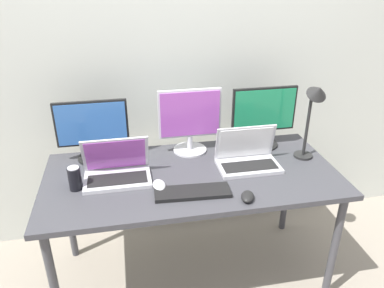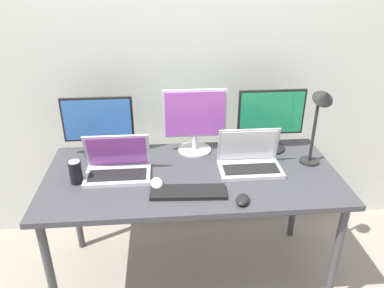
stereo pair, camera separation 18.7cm
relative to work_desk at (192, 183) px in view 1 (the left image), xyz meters
The scene contains 13 objects.
ground_plane 0.68m from the work_desk, ahead, with size 16.00×16.00×0.00m, color gray.
wall_back 0.86m from the work_desk, 90.00° to the left, with size 7.00×0.08×2.60m, color silver.
work_desk is the anchor object (origin of this frame).
monitor_left 0.65m from the work_desk, 151.99° to the left, with size 0.41×0.21×0.36m.
monitor_center 0.38m from the work_desk, 81.68° to the left, with size 0.38×0.20×0.39m.
monitor_right 0.62m from the work_desk, 27.97° to the left, with size 0.40×0.21×0.38m.
laptop_silver 0.42m from the work_desk, behind, with size 0.35×0.23×0.23m.
laptop_secondary 0.35m from the work_desk, ahead, with size 0.34×0.21×0.23m.
keyboard_main 0.22m from the work_desk, 100.26° to the right, with size 0.38×0.12×0.02m, color black.
mouse_by_keyboard 0.24m from the work_desk, 149.30° to the right, with size 0.06×0.10×0.04m, color silver.
mouse_by_laptop 0.38m from the work_desk, 53.72° to the right, with size 0.06×0.10×0.04m, color black.
soda_can_near_keyboard 0.63m from the work_desk, behind, with size 0.07×0.07×0.13m.
desk_lamp 0.79m from the work_desk, ahead, with size 0.11×0.18×0.48m.
Camera 1 is at (-0.34, -1.75, 1.80)m, focal length 35.00 mm.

